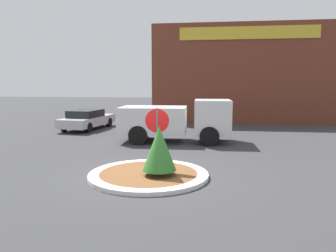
% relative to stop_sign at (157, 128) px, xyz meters
% --- Properties ---
extents(ground_plane, '(120.00, 120.00, 0.00)m').
position_rel_stop_sign_xyz_m(ground_plane, '(-0.19, -0.59, -1.52)').
color(ground_plane, '#38383A').
extents(traffic_island, '(3.85, 3.85, 0.13)m').
position_rel_stop_sign_xyz_m(traffic_island, '(-0.19, -0.59, -1.45)').
color(traffic_island, silver).
rests_on(traffic_island, ground_plane).
extents(stop_sign, '(0.81, 0.07, 2.18)m').
position_rel_stop_sign_xyz_m(stop_sign, '(0.00, 0.00, 0.00)').
color(stop_sign, '#4C4C51').
rests_on(stop_sign, ground_plane).
extents(island_shrub, '(1.06, 1.06, 1.54)m').
position_rel_stop_sign_xyz_m(island_shrub, '(0.20, -0.81, -0.53)').
color(island_shrub, brown).
rests_on(island_shrub, traffic_island).
extents(utility_truck, '(5.67, 2.52, 2.17)m').
position_rel_stop_sign_xyz_m(utility_truck, '(-0.01, 5.92, -0.37)').
color(utility_truck, silver).
rests_on(utility_truck, ground_plane).
extents(storefront_building, '(14.09, 6.07, 7.41)m').
position_rel_stop_sign_xyz_m(storefront_building, '(4.26, 16.95, 2.19)').
color(storefront_building, brown).
rests_on(storefront_building, ground_plane).
extents(parked_sedan_silver, '(2.41, 4.89, 1.28)m').
position_rel_stop_sign_xyz_m(parked_sedan_silver, '(-6.34, 9.81, -0.86)').
color(parked_sedan_silver, '#B7B7BC').
rests_on(parked_sedan_silver, ground_plane).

